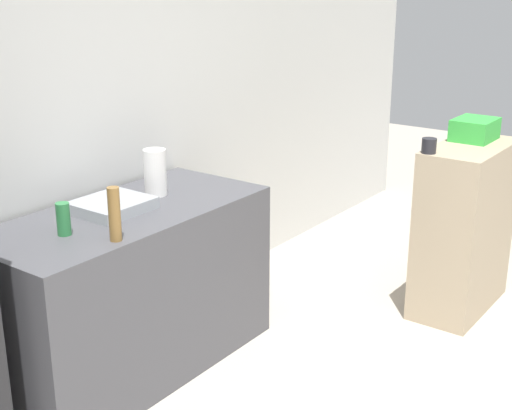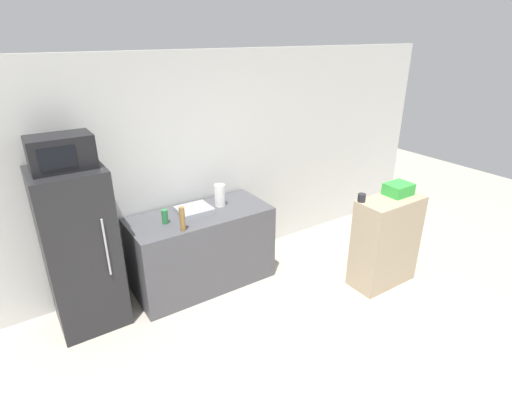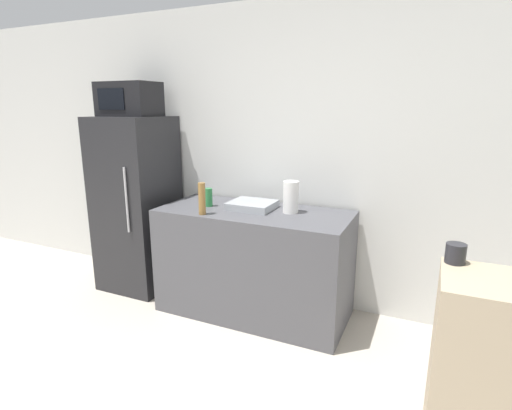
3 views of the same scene
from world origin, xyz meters
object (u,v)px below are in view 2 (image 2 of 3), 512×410
(refrigerator, at_px, (81,250))
(jar, at_px, (362,198))
(paper_towel_roll, at_px, (220,195))
(bottle_short, at_px, (165,217))
(basket, at_px, (398,189))
(bottle_tall, at_px, (182,219))
(microwave, at_px, (61,152))

(refrigerator, distance_m, jar, 2.93)
(jar, height_order, paper_towel_roll, paper_towel_roll)
(bottle_short, distance_m, basket, 2.60)
(bottle_short, bearing_deg, paper_towel_roll, 7.41)
(bottle_tall, xyz_separation_m, jar, (1.77, -0.75, 0.08))
(bottle_tall, bearing_deg, jar, -22.85)
(jar, bearing_deg, refrigerator, 158.57)
(microwave, distance_m, bottle_tall, 1.26)
(refrigerator, bearing_deg, microwave, -111.38)
(refrigerator, bearing_deg, basket, -19.83)
(paper_towel_roll, bearing_deg, jar, -43.37)
(bottle_tall, bearing_deg, paper_towel_roll, 28.91)
(refrigerator, xyz_separation_m, bottle_tall, (0.94, -0.32, 0.21))
(refrigerator, relative_size, basket, 5.61)
(jar, bearing_deg, bottle_tall, 157.15)
(bottle_tall, height_order, basket, basket)
(basket, bearing_deg, microwave, 160.20)
(bottle_tall, relative_size, basket, 0.87)
(refrigerator, xyz_separation_m, basket, (3.20, -1.15, 0.31))
(bottle_short, xyz_separation_m, basket, (2.35, -1.09, 0.15))
(basket, xyz_separation_m, paper_towel_roll, (-1.64, 1.18, -0.10))
(refrigerator, relative_size, paper_towel_roll, 6.44)
(basket, distance_m, jar, 0.50)
(refrigerator, bearing_deg, bottle_tall, -18.67)
(bottle_short, distance_m, jar, 2.12)
(bottle_short, height_order, jar, jar)
(basket, bearing_deg, bottle_short, 155.21)
(basket, relative_size, jar, 3.34)
(microwave, height_order, bottle_tall, microwave)
(microwave, height_order, paper_towel_roll, microwave)
(bottle_tall, relative_size, jar, 2.89)
(microwave, xyz_separation_m, jar, (2.71, -1.06, -0.69))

